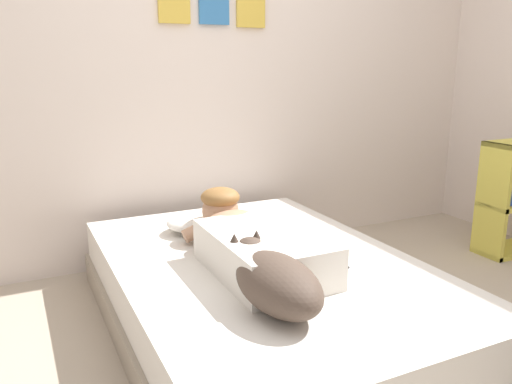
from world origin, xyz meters
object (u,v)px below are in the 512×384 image
object	(u,v)px
bed	(265,297)
dog	(274,279)
pillow	(214,220)
coffee_cup	(264,219)
person_lying	(250,240)
cell_phone	(334,263)

from	to	relation	value
bed	dog	distance (m)	0.52
pillow	dog	size ratio (longest dim) A/B	0.90
bed	pillow	distance (m)	0.59
bed	pillow	size ratio (longest dim) A/B	3.83
bed	coffee_cup	distance (m)	0.57
person_lying	cell_phone	size ratio (longest dim) A/B	6.57
dog	coffee_cup	size ratio (longest dim) A/B	4.60
pillow	coffee_cup	world-z (taller)	pillow
bed	pillow	bearing A→B (deg)	94.28
person_lying	cell_phone	world-z (taller)	person_lying
bed	dog	world-z (taller)	dog
pillow	cell_phone	bearing A→B (deg)	-66.68
dog	cell_phone	world-z (taller)	dog
person_lying	cell_phone	xyz separation A→B (m)	(0.33, -0.20, -0.10)
bed	person_lying	world-z (taller)	person_lying
cell_phone	coffee_cup	bearing A→B (deg)	92.49
pillow	cell_phone	xyz separation A→B (m)	(0.31, -0.71, -0.05)
bed	person_lying	bearing A→B (deg)	156.19
pillow	coffee_cup	distance (m)	0.29
dog	cell_phone	bearing A→B (deg)	28.49
dog	coffee_cup	bearing A→B (deg)	65.26
bed	cell_phone	world-z (taller)	cell_phone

